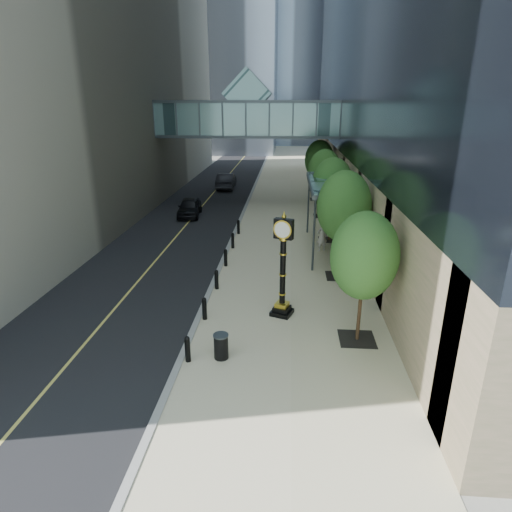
% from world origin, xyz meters
% --- Properties ---
extents(ground, '(320.00, 320.00, 0.00)m').
position_xyz_m(ground, '(0.00, 0.00, 0.00)').
color(ground, gray).
rests_on(ground, ground).
extents(road, '(8.00, 180.00, 0.02)m').
position_xyz_m(road, '(-7.00, 40.00, 0.01)').
color(road, black).
rests_on(road, ground).
extents(sidewalk, '(8.00, 180.00, 0.06)m').
position_xyz_m(sidewalk, '(1.00, 40.00, 0.03)').
color(sidewalk, beige).
rests_on(sidewalk, ground).
extents(curb, '(0.25, 180.00, 0.07)m').
position_xyz_m(curb, '(-3.00, 40.00, 0.04)').
color(curb, gray).
rests_on(curb, ground).
extents(distant_tower_c, '(22.00, 22.00, 65.00)m').
position_xyz_m(distant_tower_c, '(-6.00, 120.00, 32.50)').
color(distant_tower_c, '#9FAEC8').
rests_on(distant_tower_c, ground).
extents(skywalk, '(17.00, 4.20, 5.80)m').
position_xyz_m(skywalk, '(-3.00, 28.00, 7.71)').
color(skywalk, slate).
rests_on(skywalk, ground).
extents(entrance_canopy, '(3.00, 8.00, 4.38)m').
position_xyz_m(entrance_canopy, '(3.48, 14.00, 4.19)').
color(entrance_canopy, '#383F44').
rests_on(entrance_canopy, ground).
extents(bollard_row, '(0.20, 16.20, 0.90)m').
position_xyz_m(bollard_row, '(-2.70, 9.00, 0.51)').
color(bollard_row, black).
rests_on(bollard_row, sidewalk).
extents(street_trees, '(2.76, 28.62, 5.67)m').
position_xyz_m(street_trees, '(3.60, 16.38, 3.76)').
color(street_trees, black).
rests_on(street_trees, sidewalk).
extents(street_clock, '(1.09, 1.09, 4.53)m').
position_xyz_m(street_clock, '(0.60, 4.90, 2.02)').
color(street_clock, black).
rests_on(street_clock, sidewalk).
extents(trash_bin, '(0.68, 0.68, 0.90)m').
position_xyz_m(trash_bin, '(-1.54, 1.30, 0.51)').
color(trash_bin, black).
rests_on(trash_bin, sidewalk).
extents(pedestrian, '(0.81, 0.69, 1.88)m').
position_xyz_m(pedestrian, '(2.93, 13.66, 1.00)').
color(pedestrian, '#BDB5AD').
rests_on(pedestrian, sidewalk).
extents(car_near, '(2.08, 4.41, 1.46)m').
position_xyz_m(car_near, '(-7.31, 21.94, 0.75)').
color(car_near, black).
rests_on(car_near, road).
extents(car_far, '(1.89, 5.07, 1.66)m').
position_xyz_m(car_far, '(-5.99, 34.14, 0.85)').
color(car_far, black).
rests_on(car_far, road).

